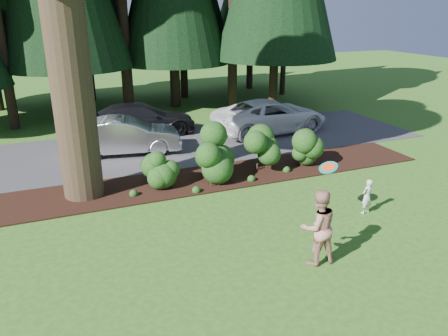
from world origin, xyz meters
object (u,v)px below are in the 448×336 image
(car_silver_wagon, at_px, (125,136))
(car_white_suv, at_px, (270,116))
(car_dark_suv, at_px, (141,119))
(child, at_px, (367,196))
(frisbee, at_px, (328,167))
(adult, at_px, (318,227))

(car_silver_wagon, xyz_separation_m, car_white_suv, (7.12, 0.69, 0.04))
(car_dark_suv, xyz_separation_m, child, (4.33, -10.88, -0.24))
(car_silver_wagon, relative_size, frisbee, 8.57)
(child, bearing_deg, frisbee, -18.10)
(child, relative_size, frisbee, 2.01)
(child, bearing_deg, car_white_suv, -113.90)
(car_dark_suv, bearing_deg, child, -155.96)
(car_silver_wagon, height_order, car_dark_suv, car_silver_wagon)
(car_white_suv, distance_m, frisbee, 9.40)
(child, bearing_deg, car_silver_wagon, -70.24)
(car_dark_suv, distance_m, frisbee, 11.21)
(car_white_suv, height_order, car_dark_suv, car_white_suv)
(car_dark_suv, relative_size, child, 4.79)
(child, bearing_deg, car_dark_suv, -82.34)
(car_silver_wagon, xyz_separation_m, car_dark_suv, (1.23, 2.58, -0.01))
(car_dark_suv, height_order, adult, adult)
(child, distance_m, adult, 3.37)
(child, distance_m, frisbee, 1.75)
(adult, bearing_deg, car_dark_suv, -79.92)
(car_silver_wagon, relative_size, adult, 2.42)
(car_silver_wagon, xyz_separation_m, adult, (2.69, -10.01, 0.16))
(car_silver_wagon, relative_size, car_dark_suv, 0.89)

